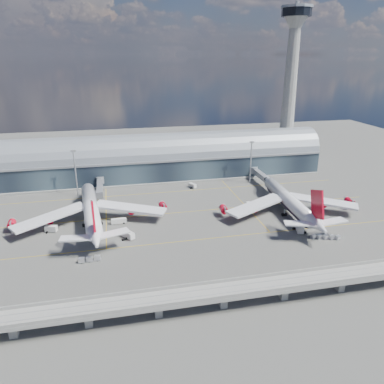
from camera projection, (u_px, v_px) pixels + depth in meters
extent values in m
plane|color=#474744|center=(187.00, 230.00, 165.62)|extent=(500.00, 500.00, 0.00)
cube|color=gold|center=(192.00, 240.00, 156.45)|extent=(200.00, 0.25, 0.01)
cube|color=gold|center=(179.00, 212.00, 183.95)|extent=(200.00, 0.25, 0.01)
cube|color=gold|center=(169.00, 192.00, 211.45)|extent=(200.00, 0.25, 0.01)
cube|color=gold|center=(106.00, 211.00, 186.08)|extent=(0.25, 80.00, 0.01)
cube|color=gold|center=(240.00, 200.00, 200.15)|extent=(0.25, 80.00, 0.01)
cube|color=#1B232D|center=(162.00, 166.00, 234.69)|extent=(200.00, 28.00, 14.00)
cylinder|color=gray|center=(162.00, 156.00, 232.27)|extent=(200.00, 28.00, 28.00)
cube|color=gray|center=(165.00, 162.00, 219.44)|extent=(200.00, 1.00, 1.20)
cube|color=gray|center=(162.00, 176.00, 236.90)|extent=(200.00, 30.00, 1.20)
cube|color=gray|center=(283.00, 161.00, 257.39)|extent=(18.00, 18.00, 8.00)
cone|color=gray|center=(289.00, 100.00, 243.21)|extent=(10.00, 10.00, 90.00)
cone|color=gray|center=(296.00, 21.00, 226.96)|extent=(16.00, 16.00, 8.00)
cylinder|color=black|center=(297.00, 12.00, 225.23)|extent=(18.00, 18.00, 5.00)
cylinder|color=gray|center=(297.00, 7.00, 224.20)|extent=(19.00, 19.00, 1.50)
cylinder|color=gray|center=(297.00, 4.00, 223.68)|extent=(2.40, 2.40, 3.00)
cube|color=gray|center=(224.00, 292.00, 113.31)|extent=(220.00, 8.50, 1.20)
cube|color=gray|center=(228.00, 296.00, 109.26)|extent=(220.00, 0.40, 1.20)
cube|color=gray|center=(220.00, 281.00, 116.59)|extent=(220.00, 0.40, 1.20)
cube|color=gray|center=(225.00, 293.00, 111.71)|extent=(220.00, 0.12, 0.12)
cube|color=gray|center=(222.00, 287.00, 114.46)|extent=(220.00, 0.12, 0.12)
cube|color=gray|center=(13.00, 329.00, 102.29)|extent=(2.20, 2.20, 5.00)
cube|color=gray|center=(88.00, 319.00, 106.31)|extent=(2.20, 2.20, 5.00)
cube|color=gray|center=(158.00, 309.00, 110.33)|extent=(2.20, 2.20, 5.00)
cube|color=gray|center=(223.00, 300.00, 114.34)|extent=(2.20, 2.20, 5.00)
cube|color=gray|center=(284.00, 292.00, 118.36)|extent=(2.20, 2.20, 5.00)
cube|color=gray|center=(340.00, 284.00, 122.38)|extent=(2.20, 2.20, 5.00)
cylinder|color=gray|center=(76.00, 174.00, 201.66)|extent=(0.70, 0.70, 25.00)
cube|color=gray|center=(73.00, 151.00, 197.27)|extent=(3.00, 0.40, 1.00)
cylinder|color=gray|center=(251.00, 163.00, 221.75)|extent=(0.70, 0.70, 25.00)
cube|color=gray|center=(252.00, 142.00, 217.36)|extent=(3.00, 0.40, 1.00)
cylinder|color=white|center=(91.00, 209.00, 171.54)|extent=(11.63, 55.94, 6.71)
cone|color=white|center=(88.00, 187.00, 199.22)|extent=(7.42, 8.95, 6.71)
cone|color=white|center=(96.00, 239.00, 141.69)|extent=(7.80, 13.12, 6.71)
cube|color=red|center=(93.00, 216.00, 141.64)|extent=(1.85, 12.54, 13.87)
cube|color=white|center=(50.00, 217.00, 165.01)|extent=(32.87, 25.47, 2.71)
cube|color=white|center=(130.00, 208.00, 174.89)|extent=(34.38, 20.86, 2.71)
cylinder|color=red|center=(50.00, 219.00, 167.35)|extent=(3.81, 5.52, 3.35)
cylinder|color=red|center=(12.00, 224.00, 162.96)|extent=(3.81, 5.52, 3.35)
cylinder|color=red|center=(131.00, 210.00, 177.60)|extent=(3.81, 5.52, 3.35)
cylinder|color=red|center=(163.00, 206.00, 181.99)|extent=(3.81, 5.52, 3.35)
cylinder|color=gray|center=(90.00, 204.00, 190.77)|extent=(0.52, 0.52, 3.14)
cylinder|color=gray|center=(85.00, 223.00, 168.54)|extent=(0.63, 0.63, 3.14)
cylinder|color=gray|center=(100.00, 221.00, 170.43)|extent=(0.63, 0.63, 3.14)
cylinder|color=black|center=(85.00, 225.00, 168.89)|extent=(2.44, 1.77, 1.57)
cylinder|color=black|center=(100.00, 223.00, 170.78)|extent=(2.44, 1.77, 1.57)
cylinder|color=white|center=(289.00, 200.00, 182.48)|extent=(9.58, 52.26, 6.23)
cone|color=white|center=(268.00, 181.00, 209.57)|extent=(6.77, 8.98, 6.23)
cone|color=white|center=(319.00, 226.00, 153.10)|extent=(7.05, 13.27, 6.23)
cube|color=red|center=(317.00, 204.00, 153.26)|extent=(1.58, 12.87, 14.23)
cube|color=white|center=(257.00, 205.00, 178.41)|extent=(33.08, 21.17, 2.66)
cube|color=white|center=(323.00, 201.00, 183.16)|extent=(32.09, 24.35, 2.66)
cylinder|color=black|center=(288.00, 203.00, 183.07)|extent=(8.30, 46.88, 5.30)
cylinder|color=red|center=(254.00, 207.00, 180.98)|extent=(3.78, 5.58, 3.44)
cylinder|color=red|center=(224.00, 209.00, 178.87)|extent=(3.78, 5.58, 3.44)
cylinder|color=red|center=(321.00, 203.00, 185.91)|extent=(3.78, 5.58, 3.44)
cylinder|color=red|center=(349.00, 202.00, 188.02)|extent=(3.78, 5.58, 3.44)
cylinder|color=gray|center=(274.00, 196.00, 201.11)|extent=(0.54, 0.54, 3.22)
cylinder|color=gray|center=(284.00, 213.00, 179.64)|extent=(0.64, 0.64, 3.22)
cylinder|color=gray|center=(298.00, 212.00, 180.61)|extent=(0.64, 0.64, 3.22)
cylinder|color=black|center=(284.00, 215.00, 179.99)|extent=(2.46, 1.76, 1.61)
cylinder|color=black|center=(298.00, 214.00, 180.96)|extent=(2.46, 1.76, 1.61)
cube|color=gray|center=(100.00, 187.00, 203.87)|extent=(3.00, 24.00, 3.00)
cube|color=gray|center=(100.00, 194.00, 192.87)|extent=(3.60, 3.60, 3.40)
cylinder|color=gray|center=(100.00, 180.00, 214.87)|extent=(4.40, 4.40, 4.00)
cylinder|color=gray|center=(100.00, 201.00, 194.08)|extent=(0.50, 0.50, 3.40)
cylinder|color=black|center=(100.00, 203.00, 194.55)|extent=(1.40, 0.80, 0.80)
cube|color=gray|center=(263.00, 177.00, 220.91)|extent=(3.00, 28.00, 3.00)
cube|color=gray|center=(273.00, 184.00, 208.08)|extent=(3.60, 3.60, 3.40)
cylinder|color=gray|center=(254.00, 170.00, 233.75)|extent=(4.40, 4.40, 4.00)
cylinder|color=gray|center=(272.00, 190.00, 209.29)|extent=(0.50, 0.50, 3.40)
cylinder|color=black|center=(272.00, 192.00, 209.76)|extent=(1.40, 0.80, 0.80)
cube|color=beige|center=(127.00, 234.00, 158.11)|extent=(6.06, 7.30, 2.69)
cylinder|color=black|center=(130.00, 234.00, 160.53)|extent=(2.65, 2.23, 0.93)
cylinder|color=black|center=(125.00, 239.00, 156.51)|extent=(2.65, 2.23, 0.93)
cube|color=beige|center=(51.00, 228.00, 163.37)|extent=(5.47, 3.63, 2.61)
cylinder|color=black|center=(55.00, 230.00, 164.49)|extent=(1.58, 2.66, 0.90)
cylinder|color=black|center=(48.00, 232.00, 163.04)|extent=(1.58, 2.66, 0.90)
cube|color=beige|center=(119.00, 221.00, 171.42)|extent=(6.89, 2.25, 2.22)
cylinder|color=black|center=(124.00, 222.00, 172.11)|extent=(0.86, 2.16, 0.77)
cylinder|color=black|center=(114.00, 223.00, 171.40)|extent=(0.86, 2.16, 0.77)
cube|color=beige|center=(300.00, 228.00, 163.48)|extent=(4.43, 7.19, 2.92)
cylinder|color=black|center=(296.00, 229.00, 165.69)|extent=(2.98, 1.78, 1.01)
cylinder|color=black|center=(303.00, 232.00, 162.16)|extent=(2.98, 1.78, 1.01)
cube|color=beige|center=(250.00, 205.00, 188.45)|extent=(3.01, 5.16, 2.53)
cylinder|color=black|center=(249.00, 206.00, 190.30)|extent=(2.54, 1.27, 0.87)
cylinder|color=black|center=(250.00, 209.00, 187.38)|extent=(2.54, 1.27, 0.87)
cube|color=beige|center=(192.00, 185.00, 217.84)|extent=(4.15, 5.44, 2.22)
cylinder|color=black|center=(193.00, 186.00, 219.66)|extent=(2.24, 1.68, 0.77)
cylinder|color=black|center=(192.00, 188.00, 216.70)|extent=(2.24, 1.68, 0.77)
cube|color=gray|center=(82.00, 262.00, 139.50)|extent=(2.79, 2.00, 0.33)
cube|color=silver|center=(82.00, 260.00, 139.19)|extent=(2.34, 1.85, 1.64)
cube|color=gray|center=(90.00, 261.00, 140.32)|extent=(2.79, 2.00, 0.33)
cube|color=silver|center=(89.00, 259.00, 140.02)|extent=(2.34, 1.85, 1.64)
cube|color=gray|center=(97.00, 260.00, 141.15)|extent=(2.79, 2.00, 0.33)
cube|color=silver|center=(97.00, 258.00, 140.84)|extent=(2.34, 1.85, 1.64)
cube|color=gray|center=(313.00, 238.00, 157.88)|extent=(2.69, 2.18, 0.29)
cube|color=silver|center=(313.00, 236.00, 157.61)|extent=(2.29, 1.97, 1.46)
cube|color=gray|center=(319.00, 238.00, 157.69)|extent=(2.69, 2.18, 0.29)
cube|color=silver|center=(320.00, 237.00, 157.42)|extent=(2.29, 1.97, 1.46)
cube|color=gray|center=(325.00, 238.00, 157.50)|extent=(2.69, 2.18, 0.29)
cube|color=silver|center=(326.00, 237.00, 157.23)|extent=(2.29, 1.97, 1.46)
cube|color=gray|center=(332.00, 239.00, 157.31)|extent=(2.69, 2.18, 0.29)
cube|color=silver|center=(332.00, 237.00, 157.04)|extent=(2.29, 1.97, 1.46)
cube|color=gray|center=(338.00, 239.00, 157.12)|extent=(2.69, 2.18, 0.29)
cube|color=silver|center=(338.00, 237.00, 156.85)|extent=(2.29, 1.97, 1.46)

